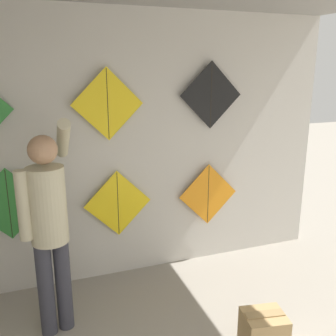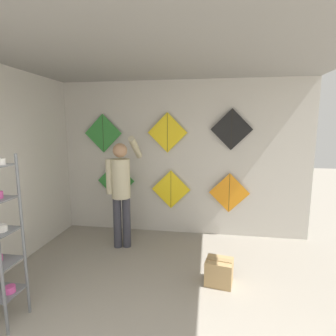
{
  "view_description": "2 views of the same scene",
  "coord_description": "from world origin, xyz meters",
  "px_view_note": "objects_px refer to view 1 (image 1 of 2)",
  "views": [
    {
      "loc": [
        -0.77,
        -0.37,
        2.23
      ],
      "look_at": [
        0.48,
        3.05,
        1.25
      ],
      "focal_mm": 40.0,
      "sensor_mm": 36.0,
      "label": 1
    },
    {
      "loc": [
        0.67,
        -1.36,
        1.99
      ],
      "look_at": [
        -0.02,
        3.05,
        1.28
      ],
      "focal_mm": 28.0,
      "sensor_mm": 36.0,
      "label": 2
    }
  ],
  "objects_px": {
    "kite_2": "(208,194)",
    "kite_4": "(108,104)",
    "shopkeeper": "(49,219)",
    "kite_5": "(211,95)",
    "kite_0": "(9,204)",
    "kite_1": "(118,203)",
    "cardboard_box": "(263,331)"
  },
  "relations": [
    {
      "from": "shopkeeper",
      "to": "kite_4",
      "type": "height_order",
      "value": "kite_4"
    },
    {
      "from": "shopkeeper",
      "to": "kite_5",
      "type": "bearing_deg",
      "value": 7.54
    },
    {
      "from": "cardboard_box",
      "to": "kite_2",
      "type": "bearing_deg",
      "value": 81.93
    },
    {
      "from": "shopkeeper",
      "to": "kite_0",
      "type": "distance_m",
      "value": 0.76
    },
    {
      "from": "kite_0",
      "to": "kite_5",
      "type": "relative_size",
      "value": 1.0
    },
    {
      "from": "cardboard_box",
      "to": "kite_0",
      "type": "distance_m",
      "value": 2.55
    },
    {
      "from": "kite_0",
      "to": "shopkeeper",
      "type": "bearing_deg",
      "value": -63.65
    },
    {
      "from": "kite_0",
      "to": "kite_1",
      "type": "bearing_deg",
      "value": 0.0
    },
    {
      "from": "kite_1",
      "to": "kite_5",
      "type": "distance_m",
      "value": 1.52
    },
    {
      "from": "cardboard_box",
      "to": "kite_5",
      "type": "height_order",
      "value": "kite_5"
    },
    {
      "from": "shopkeeper",
      "to": "cardboard_box",
      "type": "bearing_deg",
      "value": -41.42
    },
    {
      "from": "shopkeeper",
      "to": "kite_2",
      "type": "relative_size",
      "value": 2.57
    },
    {
      "from": "kite_2",
      "to": "kite_5",
      "type": "relative_size",
      "value": 1.0
    },
    {
      "from": "kite_1",
      "to": "shopkeeper",
      "type": "bearing_deg",
      "value": -136.54
    },
    {
      "from": "kite_2",
      "to": "cardboard_box",
      "type": "bearing_deg",
      "value": -98.07
    },
    {
      "from": "cardboard_box",
      "to": "kite_2",
      "type": "relative_size",
      "value": 0.53
    },
    {
      "from": "kite_1",
      "to": "kite_5",
      "type": "height_order",
      "value": "kite_5"
    },
    {
      "from": "kite_0",
      "to": "kite_5",
      "type": "xyz_separation_m",
      "value": [
        2.1,
        0.0,
        0.97
      ]
    },
    {
      "from": "shopkeeper",
      "to": "kite_1",
      "type": "height_order",
      "value": "shopkeeper"
    },
    {
      "from": "kite_2",
      "to": "kite_1",
      "type": "bearing_deg",
      "value": 180.0
    },
    {
      "from": "kite_0",
      "to": "kite_4",
      "type": "bearing_deg",
      "value": 0.0
    },
    {
      "from": "shopkeeper",
      "to": "cardboard_box",
      "type": "height_order",
      "value": "shopkeeper"
    },
    {
      "from": "kite_2",
      "to": "kite_5",
      "type": "bearing_deg",
      "value": 180.0
    },
    {
      "from": "kite_4",
      "to": "shopkeeper",
      "type": "bearing_deg",
      "value": -133.74
    },
    {
      "from": "kite_2",
      "to": "kite_4",
      "type": "relative_size",
      "value": 1.0
    },
    {
      "from": "kite_1",
      "to": "kite_5",
      "type": "relative_size",
      "value": 1.0
    },
    {
      "from": "kite_1",
      "to": "kite_4",
      "type": "bearing_deg",
      "value": 180.0
    },
    {
      "from": "shopkeeper",
      "to": "kite_5",
      "type": "distance_m",
      "value": 2.1
    },
    {
      "from": "kite_2",
      "to": "kite_5",
      "type": "height_order",
      "value": "kite_5"
    },
    {
      "from": "kite_2",
      "to": "kite_5",
      "type": "distance_m",
      "value": 1.12
    },
    {
      "from": "cardboard_box",
      "to": "kite_5",
      "type": "distance_m",
      "value": 2.34
    },
    {
      "from": "cardboard_box",
      "to": "kite_2",
      "type": "height_order",
      "value": "kite_2"
    }
  ]
}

